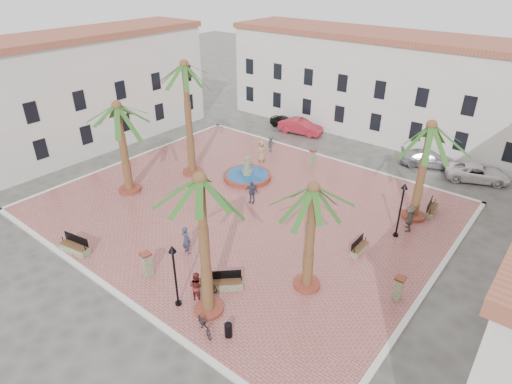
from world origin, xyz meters
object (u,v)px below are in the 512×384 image
Objects in this scene: bench_ne at (432,210)px; pedestrian_fountain_a at (261,151)px; fountain at (247,175)px; bollard_e at (398,288)px; bicycle_a at (205,325)px; car_white at (478,173)px; lamppost_e at (402,201)px; pedestrian_fountain_b at (252,192)px; bench_se at (225,284)px; palm_nw at (185,77)px; pedestrian_north at (271,143)px; car_silver at (428,159)px; cyclist_a at (186,240)px; bicycle_b at (206,283)px; litter_bin at (228,330)px; palm_s at (201,196)px; bench_s at (75,248)px; lamppost_s at (174,266)px; palm_e at (313,202)px; bollard_se at (147,264)px; cyclist_b at (196,286)px; pedestrian_east at (410,218)px; bench_e at (359,248)px; car_black at (285,122)px; car_red at (301,127)px; bollard_n at (313,157)px; palm_sw at (118,118)px.

pedestrian_fountain_a is at bearing 84.03° from bench_ne.
fountain is 15.74m from bollard_e.
car_white is at bearing 10.44° from bicycle_a.
pedestrian_fountain_b is at bearing -166.07° from lamppost_e.
fountain is 12.87m from bench_se.
palm_nw is 23.71m from car_white.
car_silver is at bearing -70.02° from pedestrian_north.
cyclist_a is (-8.90, -9.39, -1.62)m from lamppost_e.
pedestrian_fountain_a reaches higher than bench_se.
bicycle_b is 23.14m from car_silver.
bicycle_a is (1.30, -2.80, 0.13)m from bench_se.
pedestrian_north is (-11.40, 18.36, 0.43)m from litter_bin.
palm_s is 3.71× the size of bench_s.
cyclist_a is at bearing 130.88° from lamppost_s.
bollard_se is (-7.23, -4.71, -4.38)m from palm_e.
palm_s is at bearing -158.92° from pedestrian_north.
palm_s is 4.88× the size of bicycle_a.
bench_se is 0.46× the size of lamppost_e.
lamppost_e is 5.20× the size of litter_bin.
bench_ne is at bearing 5.67° from pedestrian_fountain_a.
bicycle_a is (-6.07, -7.70, -0.29)m from bollard_e.
pedestrian_east is (5.96, 12.91, 0.06)m from cyclist_b.
bench_e is 0.89× the size of cyclist_a.
litter_bin is 12.34m from pedestrian_fountain_b.
car_black is at bearing 113.79° from lamppost_s.
car_red is (-9.74, 21.84, 0.30)m from bench_se.
car_white is (14.14, 11.30, 0.24)m from fountain.
palm_e reaches higher than car_red.
bench_s is 19.64m from bollard_n.
pedestrian_fountain_a is at bearing 109.98° from fountain.
bench_ne is (13.15, 3.80, -0.00)m from fountain.
palm_sw is at bearing 177.61° from palm_e.
lamppost_s is at bearing -45.85° from pedestrian_east.
bollard_e is 6.84m from pedestrian_east.
bollard_n is at bearing -83.02° from cyclist_a.
car_black is (-0.41, 13.54, -7.28)m from palm_nw.
pedestrian_north reaches higher than litter_bin.
lamppost_s is at bearing -144.99° from car_black.
bench_e is 1.09× the size of bicycle_b.
palm_nw reaches higher than fountain.
pedestrian_north is at bearing -144.55° from car_black.
pedestrian_fountain_b is at bearing -158.65° from pedestrian_north.
bollard_e is at bearing 40.88° from lamppost_s.
palm_sw is 3.36× the size of bench_s.
lamppost_s is at bearing -115.69° from lamppost_e.
bench_se is 0.99m from bicycle_b.
bicycle_a is at bearing -41.89° from palm_nw.
car_red is (1.67, 13.25, -7.16)m from palm_nw.
pedestrian_fountain_b is at bearing 113.98° from bench_ne.
lamppost_e is 2.74× the size of bollard_e.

